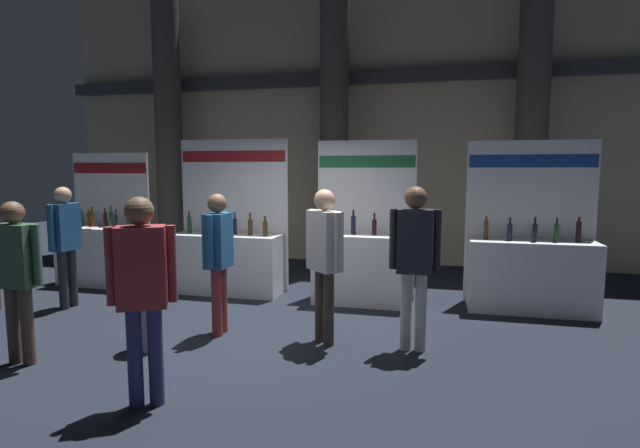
{
  "coord_description": "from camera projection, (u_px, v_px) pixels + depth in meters",
  "views": [
    {
      "loc": [
        2.0,
        -5.41,
        1.99
      ],
      "look_at": [
        0.44,
        1.05,
        1.23
      ],
      "focal_mm": 27.09,
      "sensor_mm": 36.0,
      "label": 1
    }
  ],
  "objects": [
    {
      "name": "ground_plane",
      "position": [
        265.0,
        332.0,
        5.91
      ],
      "size": [
        25.13,
        25.13,
        0.0
      ],
      "primitive_type": "plane",
      "color": "black"
    },
    {
      "name": "hall_colonnade",
      "position": [
        340.0,
        100.0,
        10.08
      ],
      "size": [
        12.56,
        1.21,
        6.97
      ],
      "color": "tan",
      "rests_on": "ground_plane"
    },
    {
      "name": "exhibitor_booth_0",
      "position": [
        103.0,
        250.0,
        8.35
      ],
      "size": [
        1.48,
        0.73,
        2.27
      ],
      "color": "white",
      "rests_on": "ground_plane"
    },
    {
      "name": "exhibitor_booth_1",
      "position": [
        228.0,
        256.0,
        7.79
      ],
      "size": [
        1.85,
        0.66,
        2.47
      ],
      "color": "white",
      "rests_on": "ground_plane"
    },
    {
      "name": "exhibitor_booth_2",
      "position": [
        363.0,
        261.0,
        7.19
      ],
      "size": [
        1.5,
        0.66,
        2.42
      ],
      "color": "white",
      "rests_on": "ground_plane"
    },
    {
      "name": "exhibitor_booth_3",
      "position": [
        531.0,
        268.0,
        6.76
      ],
      "size": [
        1.77,
        0.66,
        2.4
      ],
      "color": "white",
      "rests_on": "ground_plane"
    },
    {
      "name": "trash_bin",
      "position": [
        147.0,
        319.0,
        5.32
      ],
      "size": [
        0.34,
        0.34,
        0.69
      ],
      "color": "slate",
      "rests_on": "ground_plane"
    },
    {
      "name": "visitor_1",
      "position": [
        65.0,
        236.0,
        6.87
      ],
      "size": [
        0.24,
        0.57,
        1.74
      ],
      "rotation": [
        0.0,
        0.0,
        4.67
      ],
      "color": "#23232D",
      "rests_on": "ground_plane"
    },
    {
      "name": "visitor_4",
      "position": [
        415.0,
        253.0,
        5.21
      ],
      "size": [
        0.55,
        0.24,
        1.81
      ],
      "rotation": [
        0.0,
        0.0,
        3.16
      ],
      "color": "silver",
      "rests_on": "ground_plane"
    },
    {
      "name": "visitor_5",
      "position": [
        324.0,
        252.0,
        5.43
      ],
      "size": [
        0.47,
        0.46,
        1.77
      ],
      "rotation": [
        0.0,
        0.0,
        2.38
      ],
      "color": "#47382D",
      "rests_on": "ground_plane"
    },
    {
      "name": "visitor_7",
      "position": [
        16.0,
        268.0,
        4.85
      ],
      "size": [
        0.57,
        0.26,
        1.67
      ],
      "rotation": [
        0.0,
        0.0,
        0.05
      ],
      "color": "#47382D",
      "rests_on": "ground_plane"
    },
    {
      "name": "visitor_8",
      "position": [
        142.0,
        282.0,
        3.97
      ],
      "size": [
        0.5,
        0.4,
        1.77
      ],
      "rotation": [
        0.0,
        0.0,
        3.62
      ],
      "color": "navy",
      "rests_on": "ground_plane"
    },
    {
      "name": "visitor_9",
      "position": [
        218.0,
        251.0,
        5.75
      ],
      "size": [
        0.24,
        0.52,
        1.7
      ],
      "rotation": [
        0.0,
        0.0,
        1.58
      ],
      "color": "maroon",
      "rests_on": "ground_plane"
    }
  ]
}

